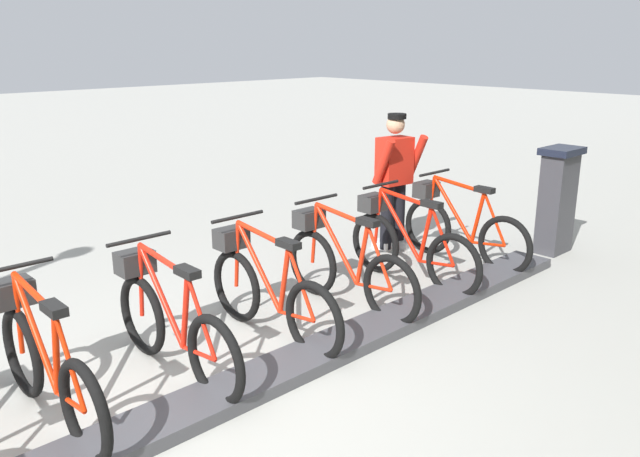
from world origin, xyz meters
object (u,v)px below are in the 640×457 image
Objects in this scene: bike_docked_3 at (267,290)px; bike_docked_2 at (344,264)px; bike_docked_4 at (170,322)px; bike_docked_5 at (45,363)px; worker_near_rack at (394,177)px; bike_docked_0 at (459,226)px; payment_kiosk at (557,199)px; bike_docked_1 at (407,244)px.

bike_docked_2 is at bearing -90.00° from bike_docked_3.
bike_docked_5 is at bearing 90.00° from bike_docked_4.
bike_docked_2 is 1.04× the size of worker_near_rack.
bike_docked_0 is 4.74m from bike_docked_5.
payment_kiosk is 0.74× the size of bike_docked_0.
bike_docked_3 is (0.00, 1.90, 0.00)m from bike_docked_1.
bike_docked_1 is 1.00× the size of bike_docked_5.
bike_docked_3 is (0.57, 4.00, -0.24)m from payment_kiosk.
bike_docked_2 is 1.99m from worker_near_rack.
payment_kiosk is at bearing -116.35° from bike_docked_0.
bike_docked_4 is 0.95m from bike_docked_5.
bike_docked_2 is at bearing 116.19° from worker_near_rack.
bike_docked_4 is (0.57, 4.95, -0.24)m from payment_kiosk.
bike_docked_1 is 1.00× the size of bike_docked_4.
worker_near_rack is at bearing 42.87° from payment_kiosk.
bike_docked_2 is at bearing -90.00° from bike_docked_4.
bike_docked_0 is 3.79m from bike_docked_4.
bike_docked_4 is 3.75m from worker_near_rack.
payment_kiosk reaches higher than bike_docked_1.
bike_docked_3 is at bearing 90.00° from bike_docked_2.
bike_docked_1 is 1.90m from bike_docked_3.
bike_docked_4 is (0.00, 1.90, 0.00)m from bike_docked_2.
bike_docked_1 is at bearing -90.00° from bike_docked_5.
bike_docked_0 is 1.00× the size of bike_docked_1.
bike_docked_1 is at bearing -90.00° from bike_docked_3.
worker_near_rack is (1.42, 1.32, 0.24)m from payment_kiosk.
bike_docked_0 is 1.00× the size of bike_docked_5.
bike_docked_2 is 1.00× the size of bike_docked_3.
bike_docked_0 is at bearing -168.96° from worker_near_rack.
bike_docked_4 is at bearing 103.21° from worker_near_rack.
bike_docked_3 and bike_docked_5 have the same top height.
bike_docked_3 is at bearing -90.00° from bike_docked_4.
worker_near_rack reaches higher than bike_docked_1.
bike_docked_3 is 1.04× the size of worker_near_rack.
bike_docked_0 is at bearing -90.00° from bike_docked_3.
bike_docked_2 and bike_docked_5 have the same top height.
bike_docked_2 is (0.57, 3.05, -0.24)m from payment_kiosk.
bike_docked_0 is 1.00× the size of bike_docked_2.
payment_kiosk is 0.74× the size of bike_docked_3.
bike_docked_4 is (0.00, 2.84, 0.00)m from bike_docked_1.
bike_docked_0 is 2.84m from bike_docked_3.
payment_kiosk is 1.31m from bike_docked_0.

